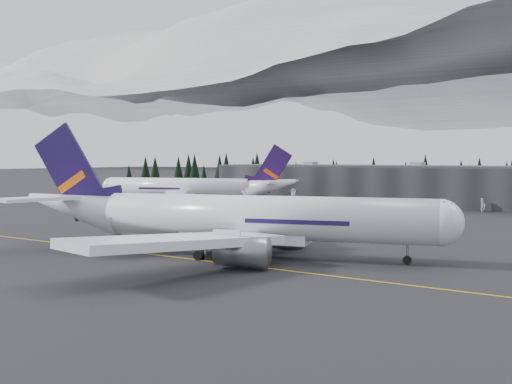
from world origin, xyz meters
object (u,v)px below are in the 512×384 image
Objects in this scene: terminal at (448,186)px; gse_vehicle_a at (294,201)px; jet_main at (227,217)px; jet_parked at (195,188)px; gse_vehicle_b at (483,210)px.

terminal is 49.39m from gse_vehicle_a.
jet_main is 1.09× the size of jet_parked.
jet_parked is at bearing -80.81° from gse_vehicle_b.
gse_vehicle_a is (-45.78, -17.66, -5.62)m from terminal.
gse_vehicle_b is (15.62, -16.83, -5.63)m from terminal.
gse_vehicle_b is at bearing 179.27° from jet_parked.
gse_vehicle_a is at bearing -98.58° from gse_vehicle_b.
jet_main is at bearing 114.03° from jet_parked.
jet_parked is 16.32× the size of gse_vehicle_b.
terminal is at bearing -146.49° from gse_vehicle_b.
jet_main reaches higher than gse_vehicle_a.
terminal is 121.15m from jet_main.
gse_vehicle_a is 61.41m from gse_vehicle_b.
gse_vehicle_a is at bearing 98.65° from jet_main.
jet_main is 115.59m from gse_vehicle_a.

